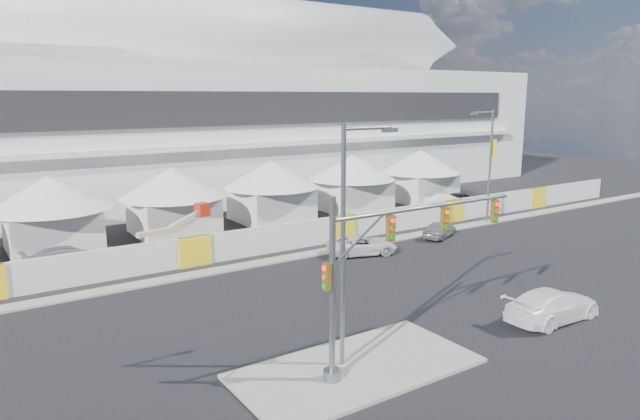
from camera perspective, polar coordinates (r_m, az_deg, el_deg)
ground at (r=29.83m, az=9.43°, el=-10.39°), size 160.00×160.00×0.00m
median_island at (r=24.14m, az=3.66°, el=-15.50°), size 10.00×5.00×0.15m
far_curb at (r=52.08m, az=16.16°, el=-1.21°), size 80.00×1.20×0.12m
stadium at (r=67.59m, az=-9.52°, el=9.89°), size 80.00×24.80×21.98m
tent_row at (r=48.87m, az=-9.56°, el=1.97°), size 53.40×8.40×5.40m
hoarding_fence at (r=43.89m, az=2.27°, el=-1.80°), size 70.00×0.25×2.00m
scaffold_tower at (r=86.10m, az=15.67°, el=7.61°), size 4.40×4.40×12.00m
sedan_silver at (r=45.83m, az=11.87°, el=-1.90°), size 2.99×4.23×1.34m
pickup_curb at (r=40.21m, az=4.24°, el=-3.51°), size 3.76×5.40×1.37m
pickup_near at (r=30.84m, az=22.23°, el=-8.78°), size 2.37×5.57×1.60m
lot_car_a at (r=57.32m, az=12.69°, el=0.78°), size 3.71×4.70×1.50m
lot_car_b at (r=59.49m, az=13.95°, el=1.07°), size 2.32×4.41×1.43m
lot_car_c at (r=39.80m, az=-23.87°, el=-4.47°), size 2.55×5.57×1.58m
traffic_mast at (r=22.75m, az=5.72°, el=-6.03°), size 10.08×0.70×7.22m
streetlight_median at (r=22.53m, az=2.84°, el=-1.99°), size 2.71×0.27×9.80m
streetlight_curb at (r=51.21m, az=16.51°, el=4.98°), size 2.91×0.66×9.84m
boom_lift at (r=40.38m, az=-16.06°, el=-3.54°), size 6.81×2.15×3.38m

